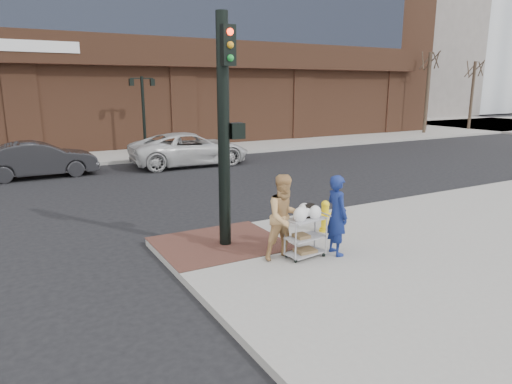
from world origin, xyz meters
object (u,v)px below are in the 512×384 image
lamp_post (143,106)px  minivan_white (190,149)px  traffic_signal_pole (225,125)px  woman_blue (337,215)px  pedestrian_tan (285,217)px  utility_cart (306,234)px  fire_hydrant (325,216)px  sedan_dark (39,160)px

lamp_post → minivan_white: bearing=-75.8°
traffic_signal_pole → woman_blue: traffic_signal_pole is taller
traffic_signal_pole → pedestrian_tan: bearing=-64.4°
utility_cart → traffic_signal_pole: bearing=125.2°
traffic_signal_pole → woman_blue: bearing=-43.6°
lamp_post → traffic_signal_pole: 15.43m
utility_cart → fire_hydrant: bearing=40.1°
minivan_white → traffic_signal_pole: bearing=164.7°
woman_blue → utility_cart: (-0.68, 0.15, -0.34)m
pedestrian_tan → sedan_dark: 13.38m
lamp_post → minivan_white: size_ratio=0.72×
minivan_white → fire_hydrant: size_ratio=7.11×
utility_cart → pedestrian_tan: bearing=160.8°
traffic_signal_pole → woman_blue: size_ratio=2.91×
utility_cart → fire_hydrant: utility_cart is taller
pedestrian_tan → fire_hydrant: pedestrian_tan is taller
woman_blue → pedestrian_tan: bearing=81.9°
lamp_post → fire_hydrant: (0.04, -15.55, -2.07)m
minivan_white → pedestrian_tan: bearing=169.3°
woman_blue → sedan_dark: (-4.74, 13.17, -0.27)m
sedan_dark → utility_cart: size_ratio=3.91×
sedan_dark → fire_hydrant: (5.49, -11.81, -0.18)m
lamp_post → traffic_signal_pole: traffic_signal_pole is taller
woman_blue → minivan_white: woman_blue is taller
woman_blue → traffic_signal_pole: bearing=53.3°
sedan_dark → utility_cart: bearing=-164.5°
lamp_post → utility_cart: lamp_post is taller
traffic_signal_pole → minivan_white: size_ratio=0.90×
lamp_post → woman_blue: (-0.71, -16.91, -1.61)m
pedestrian_tan → lamp_post: bearing=88.2°
lamp_post → minivan_white: 4.49m
traffic_signal_pole → sedan_dark: traffic_signal_pole is taller
woman_blue → fire_hydrant: size_ratio=2.19×
sedan_dark → utility_cart: sedan_dark is taller
pedestrian_tan → fire_hydrant: bearing=34.2°
woman_blue → minivan_white: bearing=-0.6°
traffic_signal_pole → lamp_post: bearing=80.8°
lamp_post → fire_hydrant: bearing=-89.8°
fire_hydrant → traffic_signal_pole: bearing=172.6°
pedestrian_tan → fire_hydrant: (1.85, 1.06, -0.49)m
lamp_post → fire_hydrant: size_ratio=5.11×
minivan_white → utility_cart: bearing=171.2°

